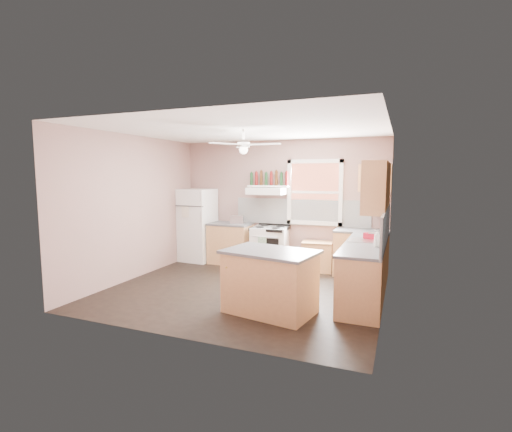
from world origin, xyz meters
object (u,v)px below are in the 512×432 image
at_px(toaster, 237,220).
at_px(refrigerator, 198,225).
at_px(cart, 317,257).
at_px(stove, 270,247).
at_px(island, 270,283).

bearing_deg(toaster, refrigerator, 167.86).
distance_m(toaster, cart, 1.88).
relative_size(refrigerator, cart, 2.71).
height_order(toaster, cart, toaster).
xyz_separation_m(stove, cart, (1.01, 0.02, -0.13)).
relative_size(stove, island, 0.72).
relative_size(stove, cart, 1.42).
distance_m(cart, island, 2.51).
relative_size(cart, island, 0.50).
bearing_deg(stove, refrigerator, 175.26).
bearing_deg(stove, toaster, 178.24).
distance_m(toaster, stove, 0.93).
bearing_deg(refrigerator, cart, 4.62).
distance_m(stove, cart, 1.02).
relative_size(toaster, island, 0.23).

